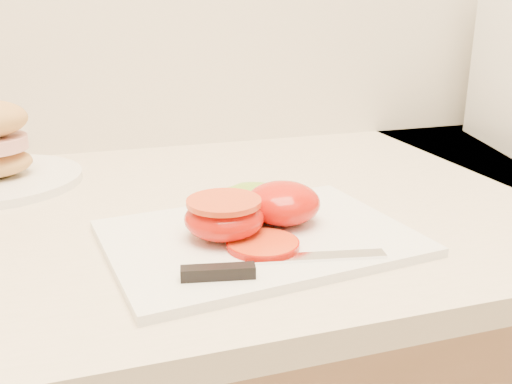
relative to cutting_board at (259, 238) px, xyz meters
name	(u,v)px	position (x,y,z in m)	size (l,w,h in m)	color
cutting_board	(259,238)	(0.00, 0.00, 0.00)	(0.32, 0.23, 0.01)	white
tomato_half_dome	(283,203)	(0.04, 0.02, 0.03)	(0.09, 0.09, 0.05)	red
tomato_half_cut	(224,217)	(-0.04, 0.00, 0.03)	(0.09, 0.09, 0.04)	red
tomato_slice_0	(263,244)	(-0.01, -0.04, 0.01)	(0.07, 0.07, 0.01)	#D94011
lettuce_leaf_0	(254,200)	(0.02, 0.07, 0.02)	(0.11, 0.08, 0.02)	#86B42F
knife	(258,266)	(-0.03, -0.08, 0.01)	(0.21, 0.05, 0.01)	silver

